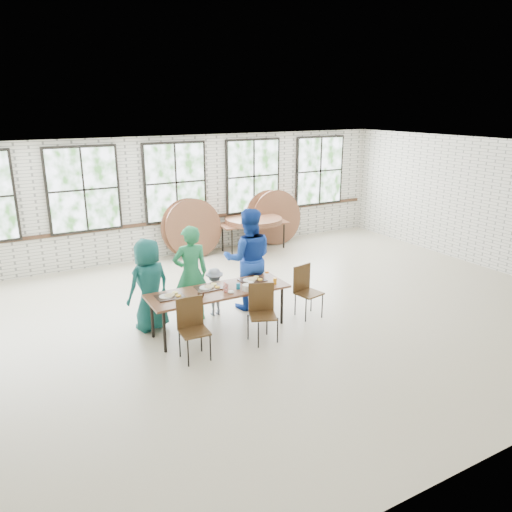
{
  "coord_description": "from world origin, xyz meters",
  "views": [
    {
      "loc": [
        -4.33,
        -7.25,
        3.76
      ],
      "look_at": [
        0.0,
        0.4,
        1.05
      ],
      "focal_mm": 35.0,
      "sensor_mm": 36.0,
      "label": 1
    }
  ],
  "objects": [
    {
      "name": "chair_near_left",
      "position": [
        -1.76,
        -0.74,
        0.56
      ],
      "size": [
        0.45,
        0.43,
        0.95
      ],
      "rotation": [
        0.0,
        0.0,
        -0.07
      ],
      "color": "#462E17",
      "rests_on": "ground"
    },
    {
      "name": "dining_table",
      "position": [
        -1.01,
        -0.1,
        0.69
      ],
      "size": [
        2.42,
        0.85,
        0.74
      ],
      "rotation": [
        0.0,
        0.0,
        -0.02
      ],
      "color": "brown",
      "rests_on": "ground"
    },
    {
      "name": "storage_table",
      "position": [
        1.91,
        3.9,
        0.69
      ],
      "size": [
        1.86,
        0.92,
        0.74
      ],
      "rotation": [
        0.0,
        0.0,
        -0.09
      ],
      "color": "brown",
      "rests_on": "ground"
    },
    {
      "name": "adult_blue",
      "position": [
        -0.08,
        0.55,
        0.96
      ],
      "size": [
        1.15,
        1.05,
        1.93
      ],
      "primitive_type": "imported",
      "rotation": [
        0.0,
        0.0,
        2.72
      ],
      "color": "#163B9D",
      "rests_on": "ground"
    },
    {
      "name": "chair_spare",
      "position": [
        0.64,
        -0.29,
        0.56
      ],
      "size": [
        0.49,
        0.48,
        0.95
      ],
      "rotation": [
        0.0,
        0.0,
        0.2
      ],
      "color": "#462E17",
      "rests_on": "ground"
    },
    {
      "name": "adult_teal",
      "position": [
        -2.0,
        0.55,
        0.8
      ],
      "size": [
        0.9,
        0.71,
        1.61
      ],
      "primitive_type": "imported",
      "rotation": [
        0.0,
        0.0,
        3.42
      ],
      "color": "#165553",
      "rests_on": "ground"
    },
    {
      "name": "round_tops_stacked",
      "position": [
        1.91,
        3.9,
        0.8
      ],
      "size": [
        1.5,
        1.5,
        0.13
      ],
      "color": "brown",
      "rests_on": "storage_table"
    },
    {
      "name": "room",
      "position": [
        0.0,
        4.44,
        1.83
      ],
      "size": [
        12.0,
        12.0,
        12.0
      ],
      "color": "#BAB094",
      "rests_on": "ground"
    },
    {
      "name": "chair_near_right",
      "position": [
        -0.53,
        -0.74,
        0.56
      ],
      "size": [
        0.54,
        0.53,
        0.95
      ],
      "rotation": [
        0.0,
        0.0,
        -0.39
      ],
      "color": "#462E17",
      "rests_on": "ground"
    },
    {
      "name": "round_tops_leaning",
      "position": [
        1.47,
        4.15,
        0.73
      ],
      "size": [
        4.04,
        0.47,
        1.49
      ],
      "color": "brown",
      "rests_on": "ground"
    },
    {
      "name": "tabletop_clutter",
      "position": [
        -0.94,
        -0.13,
        0.77
      ],
      "size": [
        2.06,
        0.65,
        0.11
      ],
      "color": "black",
      "rests_on": "dining_table"
    },
    {
      "name": "adult_green",
      "position": [
        -1.24,
        0.55,
        0.87
      ],
      "size": [
        0.68,
        0.48,
        1.74
      ],
      "primitive_type": "imported",
      "rotation": [
        0.0,
        0.0,
        3.04
      ],
      "color": "#217E4B",
      "rests_on": "ground"
    },
    {
      "name": "toddler",
      "position": [
        -0.79,
        0.55,
        0.45
      ],
      "size": [
        0.61,
        0.38,
        0.89
      ],
      "primitive_type": "imported",
      "rotation": [
        0.0,
        0.0,
        3.05
      ],
      "color": "#14203F",
      "rests_on": "ground"
    }
  ]
}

